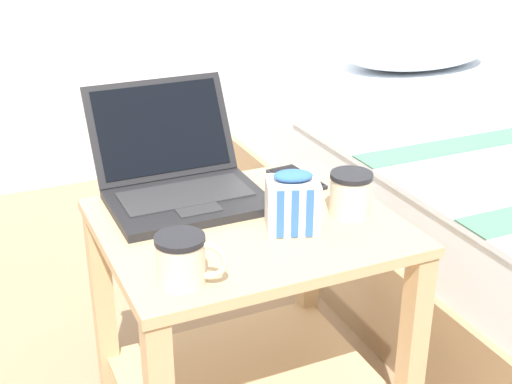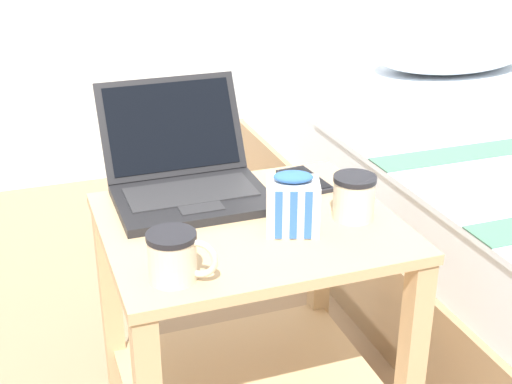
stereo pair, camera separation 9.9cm
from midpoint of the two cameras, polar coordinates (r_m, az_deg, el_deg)
name	(u,v)px [view 1 (the left image)]	position (r m, az deg, el deg)	size (l,w,h in m)	color
bedside_table	(249,303)	(1.52, -2.48, -8.89)	(0.58, 0.50, 0.53)	tan
laptop	(179,177)	(1.53, -8.03, 1.21)	(0.32, 0.34, 0.22)	black
mug_front_left	(350,191)	(1.44, 5.59, 0.05)	(0.09, 0.13, 0.09)	beige
mug_front_right	(182,257)	(1.21, -8.27, -5.21)	(0.11, 0.09, 0.09)	beige
snack_bag	(292,203)	(1.37, 0.87, -0.89)	(0.12, 0.11, 0.12)	silver
cell_phone	(296,179)	(1.61, 1.47, 1.02)	(0.09, 0.15, 0.01)	black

